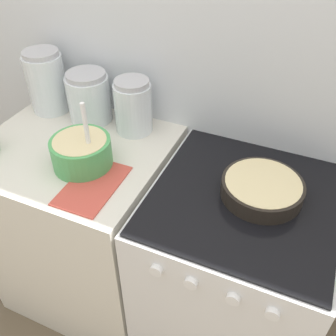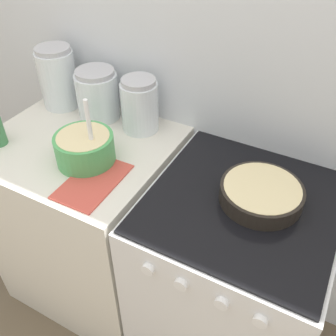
# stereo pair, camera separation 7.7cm
# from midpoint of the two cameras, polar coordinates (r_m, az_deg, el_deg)

# --- Properties ---
(wall_back) EXTENTS (4.43, 0.05, 2.40)m
(wall_back) POSITION_cam_midpoint_polar(r_m,az_deg,el_deg) (1.43, 2.19, 17.00)
(wall_back) COLOR silver
(wall_back) RESTS_ON ground_plane
(countertop_cabinet) EXTENTS (0.72, 0.63, 0.90)m
(countertop_cabinet) POSITION_cam_midpoint_polar(r_m,az_deg,el_deg) (1.79, -13.50, -8.59)
(countertop_cabinet) COLOR silver
(countertop_cabinet) RESTS_ON ground_plane
(stove) EXTENTS (0.62, 0.65, 0.90)m
(stove) POSITION_cam_midpoint_polar(r_m,az_deg,el_deg) (1.59, 8.05, -16.18)
(stove) COLOR silver
(stove) RESTS_ON ground_plane
(mixing_bowl) EXTENTS (0.21, 0.21, 0.26)m
(mixing_bowl) POSITION_cam_midpoint_polar(r_m,az_deg,el_deg) (1.36, -14.65, 2.49)
(mixing_bowl) COLOR #4CA559
(mixing_bowl) RESTS_ON countertop_cabinet
(baking_pan) EXTENTS (0.27, 0.27, 0.06)m
(baking_pan) POSITION_cam_midpoint_polar(r_m,az_deg,el_deg) (1.24, 12.43, -3.07)
(baking_pan) COLOR black
(baking_pan) RESTS_ON stove
(storage_jar_left) EXTENTS (0.16, 0.16, 0.26)m
(storage_jar_left) POSITION_cam_midpoint_polar(r_m,az_deg,el_deg) (1.71, -19.15, 11.77)
(storage_jar_left) COLOR silver
(storage_jar_left) RESTS_ON countertop_cabinet
(storage_jar_middle) EXTENTS (0.17, 0.17, 0.21)m
(storage_jar_middle) POSITION_cam_midpoint_polar(r_m,az_deg,el_deg) (1.60, -13.28, 10.01)
(storage_jar_middle) COLOR silver
(storage_jar_middle) RESTS_ON countertop_cabinet
(storage_jar_right) EXTENTS (0.15, 0.15, 0.22)m
(storage_jar_right) POSITION_cam_midpoint_polar(r_m,az_deg,el_deg) (1.50, -6.79, 8.80)
(storage_jar_right) COLOR silver
(storage_jar_right) RESTS_ON countertop_cabinet
(recipe_page) EXTENTS (0.17, 0.27, 0.01)m
(recipe_page) POSITION_cam_midpoint_polar(r_m,az_deg,el_deg) (1.30, -13.07, -2.62)
(recipe_page) COLOR #CC4C3F
(recipe_page) RESTS_ON countertop_cabinet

